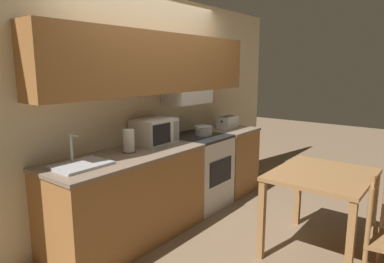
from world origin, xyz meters
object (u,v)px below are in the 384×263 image
at_px(microwave, 154,131).
at_px(stove_range, 198,170).
at_px(toaster, 227,122).
at_px(sink_basin, 81,164).
at_px(dining_table, 322,185).
at_px(paper_towel_roll, 129,141).
at_px(cooking_pot, 204,130).

bearing_deg(microwave, stove_range, -10.72).
height_order(microwave, toaster, microwave).
xyz_separation_m(microwave, toaster, (1.36, -0.10, -0.06)).
bearing_deg(sink_basin, microwave, 6.89).
distance_m(microwave, dining_table, 1.80).
bearing_deg(dining_table, stove_range, 82.12).
bearing_deg(paper_towel_roll, dining_table, -61.98).
relative_size(stove_range, sink_basin, 1.93).
bearing_deg(stove_range, sink_basin, -179.95).
xyz_separation_m(stove_range, toaster, (0.71, 0.03, 0.53)).
bearing_deg(dining_table, sink_basin, 132.75).
distance_m(sink_basin, paper_towel_roll, 0.60).
bearing_deg(dining_table, toaster, 60.00).
xyz_separation_m(microwave, sink_basin, (-1.03, -0.12, -0.12)).
xyz_separation_m(stove_range, paper_towel_roll, (-1.09, 0.05, 0.56)).
distance_m(stove_range, dining_table, 1.61).
bearing_deg(microwave, paper_towel_roll, -170.78).
height_order(toaster, paper_towel_roll, paper_towel_roll).
distance_m(cooking_pot, paper_towel_roll, 1.16).
relative_size(microwave, toaster, 1.48).
distance_m(stove_range, paper_towel_roll, 1.22).
bearing_deg(dining_table, paper_towel_roll, 118.02).
relative_size(sink_basin, paper_towel_roll, 2.03).
bearing_deg(microwave, cooking_pot, -11.83).
bearing_deg(toaster, stove_range, -177.95).
height_order(microwave, paper_towel_roll, microwave).
height_order(stove_range, microwave, microwave).
bearing_deg(toaster, dining_table, -120.00).
bearing_deg(microwave, dining_table, -75.80).
distance_m(stove_range, toaster, 0.88).
bearing_deg(paper_towel_roll, cooking_pot, -3.95).
height_order(cooking_pot, toaster, toaster).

